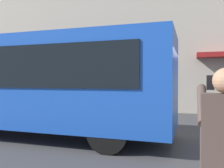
# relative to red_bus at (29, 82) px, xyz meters

# --- Properties ---
(ground_plane) EXTENTS (60.00, 60.00, 0.00)m
(ground_plane) POSITION_rel_red_bus_xyz_m (-3.88, -0.39, -1.68)
(ground_plane) COLOR #38383A
(building_facade_far) EXTENTS (28.00, 1.55, 12.00)m
(building_facade_far) POSITION_rel_red_bus_xyz_m (-3.90, -7.18, 4.30)
(building_facade_far) COLOR #A89E8E
(building_facade_far) RESTS_ON ground_plane
(red_bus) EXTENTS (9.05, 2.54, 3.08)m
(red_bus) POSITION_rel_red_bus_xyz_m (0.00, 0.00, 0.00)
(red_bus) COLOR #1947AD
(red_bus) RESTS_ON ground_plane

